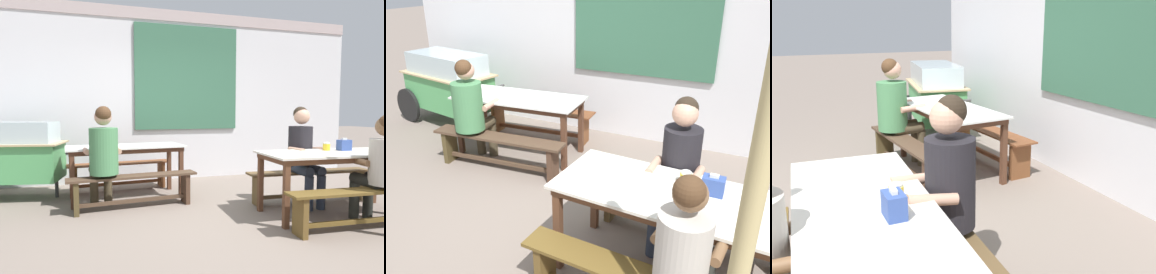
% 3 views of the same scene
% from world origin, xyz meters
% --- Properties ---
extents(ground_plane, '(40.00, 40.00, 0.00)m').
position_xyz_m(ground_plane, '(0.00, 0.00, 0.00)').
color(ground_plane, slate).
extents(backdrop_wall, '(7.27, 0.23, 3.07)m').
position_xyz_m(backdrop_wall, '(0.01, 2.45, 1.60)').
color(backdrop_wall, silver).
rests_on(backdrop_wall, ground_plane).
extents(dining_table_far, '(1.69, 0.84, 0.76)m').
position_xyz_m(dining_table_far, '(-1.00, 1.25, 0.68)').
color(dining_table_far, silver).
rests_on(dining_table_far, ground_plane).
extents(dining_table_near, '(1.87, 0.85, 0.76)m').
position_xyz_m(dining_table_near, '(1.37, -0.21, 0.69)').
color(dining_table_near, silver).
rests_on(dining_table_near, ground_plane).
extents(bench_far_back, '(1.62, 0.46, 0.43)m').
position_xyz_m(bench_far_back, '(-1.05, 1.79, 0.28)').
color(bench_far_back, brown).
rests_on(bench_far_back, ground_plane).
extents(bench_far_front, '(1.67, 0.40, 0.43)m').
position_xyz_m(bench_far_front, '(-0.95, 0.70, 0.30)').
color(bench_far_front, '#4D3828').
rests_on(bench_far_front, ground_plane).
extents(bench_near_back, '(1.79, 0.36, 0.43)m').
position_xyz_m(bench_near_back, '(1.40, 0.33, 0.30)').
color(bench_near_back, brown).
rests_on(bench_near_back, ground_plane).
extents(bench_near_front, '(1.87, 0.35, 0.43)m').
position_xyz_m(bench_near_front, '(1.34, -0.76, 0.30)').
color(bench_near_front, brown).
rests_on(bench_near_front, ground_plane).
extents(food_cart, '(1.85, 1.01, 1.10)m').
position_xyz_m(food_cart, '(-2.60, 1.69, 0.65)').
color(food_cart, '#52A75F').
rests_on(food_cart, ground_plane).
extents(person_left_back_turned, '(0.49, 0.56, 1.32)m').
position_xyz_m(person_left_back_turned, '(-1.32, 0.72, 0.74)').
color(person_left_back_turned, '#483D29').
rests_on(person_left_back_turned, ground_plane).
extents(person_near_front, '(0.46, 0.57, 1.22)m').
position_xyz_m(person_near_front, '(1.53, -0.70, 0.69)').
color(person_near_front, '#252722').
rests_on(person_near_front, ground_plane).
extents(person_right_near_table, '(0.43, 0.55, 1.32)m').
position_xyz_m(person_right_near_table, '(1.25, 0.28, 0.74)').
color(person_right_near_table, '#2D3648').
rests_on(person_right_near_table, ground_plane).
extents(tissue_box, '(0.16, 0.10, 0.16)m').
position_xyz_m(tissue_box, '(1.58, -0.10, 0.83)').
color(tissue_box, '#354F99').
rests_on(tissue_box, dining_table_near).
extents(condiment_jar, '(0.09, 0.09, 0.10)m').
position_xyz_m(condiment_jar, '(1.37, -0.04, 0.81)').
color(condiment_jar, yellow).
rests_on(condiment_jar, dining_table_near).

